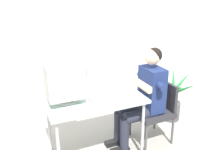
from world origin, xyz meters
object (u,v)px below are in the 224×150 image
keyboard (94,96)px  person_seated (144,95)px  potted_plant (172,100)px  desk (95,103)px  office_chair (156,108)px  crt_monitor (65,81)px

keyboard → person_seated: bearing=-5.4°
person_seated → potted_plant: bearing=25.1°
desk → office_chair: bearing=-3.4°
office_chair → potted_plant: size_ratio=1.00×
keyboard → person_seated: (0.65, -0.06, -0.08)m
office_chair → crt_monitor: bearing=176.0°
desk → person_seated: bearing=-4.4°
crt_monitor → office_chair: crt_monitor is taller
desk → keyboard: 0.08m
office_chair → potted_plant: 0.64m
desk → keyboard: (-0.00, 0.01, 0.08)m
crt_monitor → potted_plant: bearing=8.6°
keyboard → potted_plant: size_ratio=0.58×
desk → crt_monitor: size_ratio=2.54×
keyboard → office_chair: 0.90m
person_seated → keyboard: bearing=174.6°
keyboard → person_seated: size_ratio=0.36×
keyboard → office_chair: bearing=-4.1°
desk → potted_plant: 1.44m
crt_monitor → keyboard: bearing=-3.8°
office_chair → person_seated: bearing=-180.0°
desk → potted_plant: (1.37, 0.29, -0.35)m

